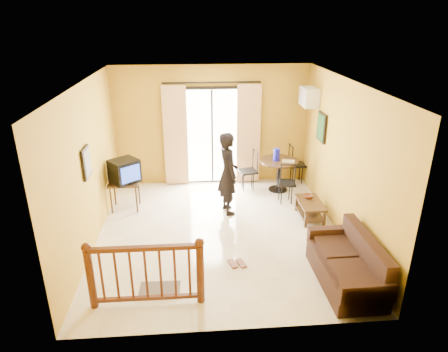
{
  "coord_description": "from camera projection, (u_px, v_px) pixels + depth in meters",
  "views": [
    {
      "loc": [
        -0.44,
        -6.55,
        3.83
      ],
      "look_at": [
        0.1,
        0.2,
        1.07
      ],
      "focal_mm": 32.0,
      "sensor_mm": 36.0,
      "label": 1
    }
  ],
  "objects": [
    {
      "name": "doormat",
      "position": [
        160.0,
        290.0,
        5.95
      ],
      "size": [
        0.61,
        0.42,
        0.02
      ],
      "primitive_type": "cube",
      "rotation": [
        0.0,
        0.0,
        -0.03
      ],
      "color": "#524842",
      "rests_on": "ground"
    },
    {
      "name": "ground",
      "position": [
        220.0,
        233.0,
        7.53
      ],
      "size": [
        5.0,
        5.0,
        0.0
      ],
      "primitive_type": "plane",
      "color": "beige",
      "rests_on": "ground"
    },
    {
      "name": "coffee_table",
      "position": [
        310.0,
        207.0,
        7.97
      ],
      "size": [
        0.45,
        0.81,
        0.36
      ],
      "color": "black",
      "rests_on": "ground"
    },
    {
      "name": "sandals",
      "position": [
        237.0,
        263.0,
        6.57
      ],
      "size": [
        0.31,
        0.27,
        0.03
      ],
      "color": "brown",
      "rests_on": "ground"
    },
    {
      "name": "air_conditioner",
      "position": [
        309.0,
        97.0,
        8.67
      ],
      "size": [
        0.31,
        0.6,
        0.4
      ],
      "color": "white",
      "rests_on": "room_shell"
    },
    {
      "name": "dining_table",
      "position": [
        279.0,
        167.0,
        9.13
      ],
      "size": [
        0.88,
        0.88,
        0.74
      ],
      "color": "black",
      "rests_on": "ground"
    },
    {
      "name": "balcony_door",
      "position": [
        212.0,
        136.0,
        9.32
      ],
      "size": [
        2.25,
        0.14,
        2.46
      ],
      "color": "black",
      "rests_on": "ground"
    },
    {
      "name": "tv_table",
      "position": [
        124.0,
        185.0,
        8.27
      ],
      "size": [
        0.62,
        0.51,
        0.62
      ],
      "color": "black",
      "rests_on": "ground"
    },
    {
      "name": "bowl",
      "position": [
        308.0,
        196.0,
        8.09
      ],
      "size": [
        0.25,
        0.25,
        0.06
      ],
      "primitive_type": "imported",
      "rotation": [
        0.0,
        0.0,
        -0.4
      ],
      "color": "brown",
      "rests_on": "coffee_table"
    },
    {
      "name": "water_jug",
      "position": [
        277.0,
        155.0,
        9.02
      ],
      "size": [
        0.15,
        0.15,
        0.28
      ],
      "primitive_type": "cylinder",
      "color": "#1416C3",
      "rests_on": "dining_table"
    },
    {
      "name": "stair_balustrade",
      "position": [
        146.0,
        271.0,
        5.47
      ],
      "size": [
        1.63,
        0.13,
        1.04
      ],
      "color": "#471E0F",
      "rests_on": "ground"
    },
    {
      "name": "room_shell",
      "position": [
        219.0,
        147.0,
        6.88
      ],
      "size": [
        5.0,
        5.0,
        5.0
      ],
      "color": "white",
      "rests_on": "ground"
    },
    {
      "name": "dining_chairs",
      "position": [
        276.0,
        191.0,
        9.32
      ],
      "size": [
        1.68,
        1.51,
        0.95
      ],
      "color": "black",
      "rests_on": "ground"
    },
    {
      "name": "television",
      "position": [
        124.0,
        171.0,
        8.15
      ],
      "size": [
        0.71,
        0.7,
        0.47
      ],
      "rotation": [
        0.0,
        0.0,
        0.68
      ],
      "color": "black",
      "rests_on": "tv_table"
    },
    {
      "name": "standing_person",
      "position": [
        228.0,
        173.0,
        8.02
      ],
      "size": [
        0.53,
        0.7,
        1.71
      ],
      "primitive_type": "imported",
      "rotation": [
        0.0,
        0.0,
        1.79
      ],
      "color": "black",
      "rests_on": "ground"
    },
    {
      "name": "picture_left",
      "position": [
        86.0,
        163.0,
        6.59
      ],
      "size": [
        0.05,
        0.42,
        0.52
      ],
      "color": "black",
      "rests_on": "room_shell"
    },
    {
      "name": "botanical_print",
      "position": [
        321.0,
        127.0,
        8.26
      ],
      "size": [
        0.05,
        0.5,
        0.6
      ],
      "color": "black",
      "rests_on": "room_shell"
    },
    {
      "name": "sofa",
      "position": [
        349.0,
        266.0,
        6.03
      ],
      "size": [
        0.79,
        1.65,
        0.79
      ],
      "rotation": [
        0.0,
        0.0,
        0.02
      ],
      "color": "black",
      "rests_on": "ground"
    },
    {
      "name": "serving_tray",
      "position": [
        288.0,
        161.0,
        8.99
      ],
      "size": [
        0.32,
        0.26,
        0.02
      ],
      "primitive_type": "cube",
      "rotation": [
        0.0,
        0.0,
        -0.34
      ],
      "color": "beige",
      "rests_on": "dining_table"
    }
  ]
}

